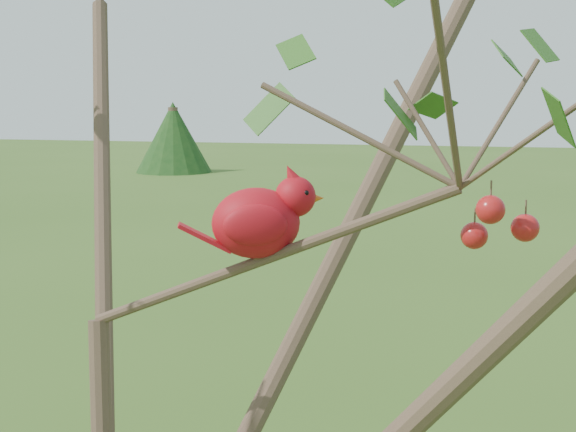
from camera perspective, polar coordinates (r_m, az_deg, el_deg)
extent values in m
sphere|color=#AB1717|center=(1.18, 16.51, -0.81)|extent=(0.04, 0.04, 0.04)
sphere|color=#AB1717|center=(1.20, 13.10, -1.37)|extent=(0.04, 0.04, 0.04)
sphere|color=#AB1717|center=(1.12, 14.20, 0.44)|extent=(0.04, 0.04, 0.04)
ellipsoid|color=#B20F19|center=(1.24, -2.29, -0.50)|extent=(0.17, 0.15, 0.11)
sphere|color=#B20F19|center=(1.24, 0.53, 1.39)|extent=(0.08, 0.08, 0.06)
cone|color=#B20F19|center=(1.24, 0.29, 2.85)|extent=(0.06, 0.05, 0.05)
cone|color=#D85914|center=(1.25, 1.97, 1.27)|extent=(0.03, 0.03, 0.02)
ellipsoid|color=black|center=(1.25, 1.49, 1.22)|extent=(0.03, 0.04, 0.03)
cube|color=#B20F19|center=(1.24, -5.94, -1.55)|extent=(0.09, 0.06, 0.05)
ellipsoid|color=#B20F19|center=(1.28, -2.71, -0.08)|extent=(0.10, 0.07, 0.06)
ellipsoid|color=#B20F19|center=(1.20, -2.34, -0.67)|extent=(0.10, 0.07, 0.06)
cylinder|color=#3B2C1F|center=(26.00, -8.15, 5.38)|extent=(0.31, 0.31, 2.07)
cone|color=#153813|center=(26.00, -8.15, 5.57)|extent=(2.42, 2.42, 2.25)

